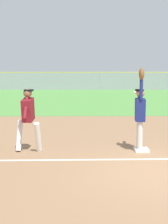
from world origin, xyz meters
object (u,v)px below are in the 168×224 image
object	(u,v)px
baseball	(135,92)
parked_car_blue	(5,82)
parked_car_silver	(147,82)
parked_car_red	(50,82)
parked_car_green	(95,82)
first_base	(141,150)
runner	(28,116)
fielder	(140,111)

from	to	relation	value
baseball	parked_car_blue	world-z (taller)	baseball
parked_car_silver	parked_car_red	bearing A→B (deg)	177.51
parked_car_green	first_base	bearing A→B (deg)	-94.75
parked_car_silver	runner	bearing A→B (deg)	-109.41
baseball	parked_car_silver	bearing A→B (deg)	78.37
baseball	first_base	bearing A→B (deg)	-58.60
first_base	parked_car_red	world-z (taller)	parked_car_red
fielder	parked_car_red	bearing A→B (deg)	-74.39
fielder	parked_car_blue	distance (m)	29.13
parked_car_green	parked_car_blue	bearing A→B (deg)	174.76
baseball	fielder	bearing A→B (deg)	-69.24
first_base	runner	bearing A→B (deg)	179.69
parked_car_red	baseball	bearing A→B (deg)	-81.83
baseball	parked_car_green	distance (m)	27.21
parked_car_blue	runner	bearing A→B (deg)	-79.54
parked_car_blue	parked_car_green	distance (m)	9.51
parked_car_blue	parked_car_red	bearing A→B (deg)	-10.76
first_base	runner	xyz separation A→B (m)	(-3.09, 0.02, 0.96)
fielder	parked_car_silver	size ratio (longest dim) A/B	0.51
baseball	parked_car_silver	distance (m)	27.06
parked_car_green	parked_car_silver	bearing A→B (deg)	-12.44
baseball	parked_car_silver	xyz separation A→B (m)	(5.45, 26.49, -0.93)
first_base	parked_car_green	distance (m)	27.47
fielder	parked_car_red	world-z (taller)	fielder
parked_car_red	runner	bearing A→B (deg)	-88.08
runner	parked_car_red	bearing A→B (deg)	99.76
first_base	parked_car_silver	xyz separation A→B (m)	(5.28, 26.76, 0.63)
parked_car_silver	first_base	bearing A→B (deg)	-103.18
runner	parked_car_blue	bearing A→B (deg)	109.44
fielder	baseball	bearing A→B (deg)	-63.69
fielder	parked_car_blue	xyz separation A→B (m)	(-9.57, 27.51, -0.45)
fielder	parked_car_green	world-z (taller)	fielder
first_base	parked_car_red	xyz separation A→B (m)	(-4.83, 26.84, 0.63)
baseball	parked_car_blue	xyz separation A→B (m)	(-9.46, 27.23, -0.93)
runner	baseball	size ratio (longest dim) A/B	23.24
first_base	runner	distance (m)	3.24
runner	baseball	bearing A→B (deg)	11.11
runner	fielder	bearing A→B (deg)	5.58
first_base	fielder	bearing A→B (deg)	-171.82
runner	parked_car_silver	world-z (taller)	runner
fielder	first_base	bearing A→B (deg)	-166.27
parked_car_blue	fielder	bearing A→B (deg)	-73.74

